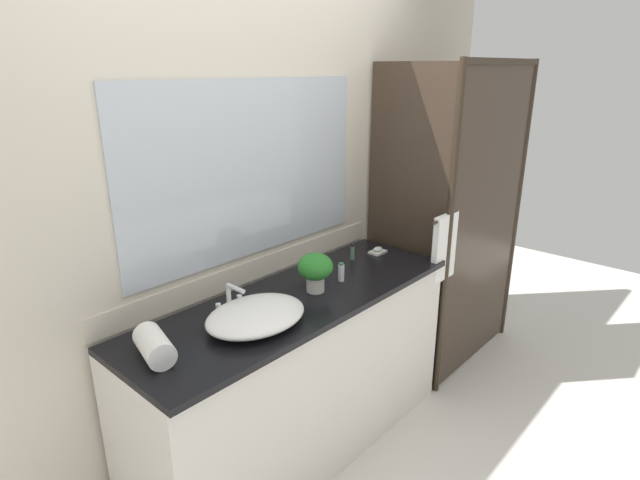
# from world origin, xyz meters

# --- Properties ---
(ground_plane) EXTENTS (8.00, 8.00, 0.00)m
(ground_plane) POSITION_xyz_m (0.00, 0.00, 0.00)
(ground_plane) COLOR silver
(wall_back_with_mirror) EXTENTS (4.40, 0.06, 2.60)m
(wall_back_with_mirror) POSITION_xyz_m (0.00, 0.34, 1.30)
(wall_back_with_mirror) COLOR beige
(wall_back_with_mirror) RESTS_ON ground_plane
(vanity_cabinet) EXTENTS (1.80, 0.58, 0.90)m
(vanity_cabinet) POSITION_xyz_m (0.00, 0.01, 0.45)
(vanity_cabinet) COLOR silver
(vanity_cabinet) RESTS_ON ground_plane
(shower_enclosure) EXTENTS (1.20, 0.59, 2.00)m
(shower_enclosure) POSITION_xyz_m (1.27, -0.19, 1.03)
(shower_enclosure) COLOR #2D2319
(shower_enclosure) RESTS_ON ground_plane
(sink_basin) EXTENTS (0.46, 0.36, 0.08)m
(sink_basin) POSITION_xyz_m (-0.32, -0.06, 0.94)
(sink_basin) COLOR white
(sink_basin) RESTS_ON vanity_cabinet
(faucet) EXTENTS (0.17, 0.13, 0.14)m
(faucet) POSITION_xyz_m (-0.32, 0.12, 0.94)
(faucet) COLOR silver
(faucet) RESTS_ON vanity_cabinet
(potted_plant) EXTENTS (0.17, 0.17, 0.20)m
(potted_plant) POSITION_xyz_m (0.10, -0.02, 1.02)
(potted_plant) COLOR beige
(potted_plant) RESTS_ON vanity_cabinet
(soap_dish) EXTENTS (0.10, 0.07, 0.04)m
(soap_dish) POSITION_xyz_m (0.75, 0.08, 0.91)
(soap_dish) COLOR silver
(soap_dish) RESTS_ON vanity_cabinet
(amenity_bottle_shampoo) EXTENTS (0.02, 0.02, 0.09)m
(amenity_bottle_shampoo) POSITION_xyz_m (0.56, 0.12, 0.94)
(amenity_bottle_shampoo) COLOR #4C7056
(amenity_bottle_shampoo) RESTS_ON vanity_cabinet
(amenity_bottle_conditioner) EXTENTS (0.03, 0.03, 0.10)m
(amenity_bottle_conditioner) POSITION_xyz_m (0.28, -0.03, 0.95)
(amenity_bottle_conditioner) COLOR silver
(amenity_bottle_conditioner) RESTS_ON vanity_cabinet
(rolled_towel_near_edge) EXTENTS (0.16, 0.23, 0.11)m
(rolled_towel_near_edge) POSITION_xyz_m (-0.76, 0.02, 0.95)
(rolled_towel_near_edge) COLOR white
(rolled_towel_near_edge) RESTS_ON vanity_cabinet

